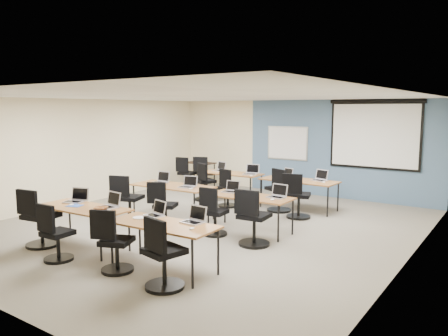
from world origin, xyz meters
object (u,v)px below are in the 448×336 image
Objects in this scene: training_table_front_left at (83,210)px; task_chair_3 at (162,259)px; laptop_0 at (76,199)px; task_chair_4 at (127,203)px; training_table_front_right at (163,226)px; laptop_1 at (110,203)px; task_chair_10 at (279,194)px; task_chair_1 at (55,238)px; laptop_7 at (277,194)px; task_chair_9 at (227,191)px; training_table_mid_right at (250,198)px; utility_table at (200,165)px; training_table_mid_left at (172,187)px; laptop_4 at (161,180)px; task_chair_5 at (163,209)px; training_table_back_left at (231,175)px; laptop_3 at (194,219)px; laptop_5 at (188,185)px; task_chair_8 at (204,185)px; projector_screen at (375,131)px; task_chair_0 at (38,223)px; task_chair_11 at (297,200)px; spare_chair_b at (186,176)px; laptop_10 at (287,175)px; task_chair_7 at (252,222)px; laptop_2 at (156,212)px; spare_chair_a at (205,176)px; whiteboard at (287,143)px; training_table_back_right at (299,182)px; laptop_8 at (220,169)px; laptop_6 at (231,189)px; task_chair_2 at (113,246)px; laptop_11 at (320,178)px; task_chair_6 at (213,216)px.

task_chair_3 reaches higher than training_table_front_left.
task_chair_4 is at bearing 78.29° from laptop_0.
training_table_front_right is 1.55m from laptop_1.
task_chair_1 is at bearing -81.00° from task_chair_10.
task_chair_9 is at bearing 151.55° from laptop_7.
training_table_mid_right is 5.46m from utility_table.
training_table_mid_left is 0.48m from laptop_4.
task_chair_5 is at bearing -63.16° from training_table_mid_left.
training_table_back_left is 5.14× the size of laptop_3.
laptop_3 is at bearing -61.87° from laptop_5.
training_table_back_left is at bearing 69.61° from task_chair_8.
projector_screen is 2.28× the size of task_chair_0.
task_chair_11 reaches higher than utility_table.
training_table_back_left is 5.41m from task_chair_0.
task_chair_1 reaches higher than training_table_mid_right.
spare_chair_b is at bearing 122.18° from laptop_1.
training_table_back_left is (-2.05, 2.41, -0.00)m from training_table_mid_right.
training_table_mid_right is 2.61m from laptop_10.
laptop_4 is 0.34× the size of task_chair_11.
task_chair_7 is at bearing -97.81° from projector_screen.
laptop_2 is at bearing -51.17° from task_chair_4.
spare_chair_a reaches higher than task_chair_5.
whiteboard reaches higher than laptop_7.
whiteboard is 6.72m from laptop_3.
training_table_back_right is 5.57× the size of laptop_8.
whiteboard is at bearing 92.53° from laptop_6.
task_chair_2 is 2.80× the size of laptop_11.
laptop_10 is (-0.98, 3.32, 0.35)m from task_chair_7.
task_chair_5 is (0.30, 1.75, -0.29)m from training_table_front_left.
task_chair_2 is 1.00× the size of task_chair_9.
task_chair_9 is (-0.11, 3.83, -0.39)m from laptop_1.
laptop_1 reaches higher than laptop_8.
task_chair_1 is at bearing -118.12° from laptop_7.
laptop_1 is at bearing -73.19° from task_chair_9.
task_chair_5 is at bearing 100.03° from laptop_1.
task_chair_3 reaches higher than task_chair_6.
training_table_front_right is 0.91× the size of training_table_mid_left.
task_chair_4 reaches higher than task_chair_8.
task_chair_9 is 3.22m from utility_table.
training_table_mid_left is 5.84× the size of laptop_5.
whiteboard reaches higher than training_table_back_left.
task_chair_10 is at bearing 22.68° from task_chair_8.
task_chair_2 is 1.00× the size of task_chair_5.
task_chair_5 is 4.36m from spare_chair_b.
laptop_11 is at bearing 35.06° from task_chair_5.
laptop_2 is 2.60m from laptop_5.
utility_table is 0.95× the size of spare_chair_b.
laptop_1 reaches higher than task_chair_9.
task_chair_2 is 2.98× the size of laptop_3.
laptop_8 is at bearing 109.74° from task_chair_8.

